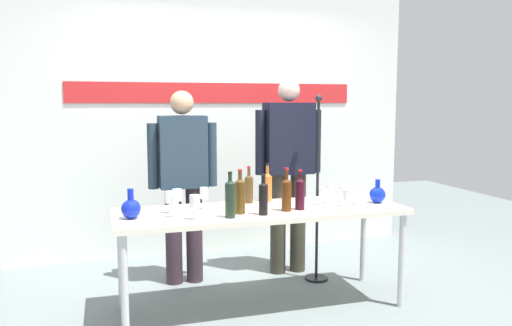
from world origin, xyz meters
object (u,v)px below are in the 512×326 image
at_px(presenter_right, 288,163).
at_px(wine_glass_right_4, 344,191).
at_px(presenter_left, 183,176).
at_px(wine_bottle_0, 240,195).
at_px(wine_glass_right_2, 347,195).
at_px(microphone_stand, 317,218).
at_px(wine_glass_left_4, 204,194).
at_px(wine_bottle_1, 249,188).
at_px(wine_glass_left_1, 174,203).
at_px(wine_glass_left_2, 169,198).
at_px(wine_bottle_2, 230,197).
at_px(wine_bottle_4, 286,193).
at_px(wine_glass_left_0, 177,195).
at_px(display_table, 262,217).
at_px(wine_bottle_3, 267,186).
at_px(wine_glass_right_3, 343,189).
at_px(wine_glass_right_0, 323,193).
at_px(wine_bottle_6, 300,193).
at_px(wine_glass_right_1, 330,191).
at_px(decanter_blue_right, 377,194).
at_px(wine_bottle_5, 263,197).
at_px(wine_glass_right_5, 357,190).
at_px(wine_glass_left_3, 195,202).
at_px(decanter_blue_left, 131,208).

distance_m(presenter_right, wine_glass_right_4, 0.82).
xyz_separation_m(presenter_left, wine_bottle_0, (0.28, -0.82, -0.03)).
relative_size(wine_glass_right_2, microphone_stand, 0.10).
bearing_deg(wine_glass_left_4, presenter_left, 95.97).
relative_size(wine_bottle_1, wine_glass_left_1, 2.13).
bearing_deg(wine_bottle_0, wine_glass_left_2, 162.41).
xyz_separation_m(wine_bottle_2, wine_bottle_4, (0.44, 0.09, -0.01)).
bearing_deg(wine_glass_left_1, wine_glass_left_4, 39.53).
height_order(presenter_left, wine_bottle_4, presenter_left).
relative_size(wine_glass_left_0, wine_glass_right_4, 0.94).
height_order(wine_glass_left_1, microphone_stand, microphone_stand).
relative_size(display_table, wine_bottle_3, 7.05).
height_order(presenter_left, wine_glass_right_3, presenter_left).
bearing_deg(display_table, wine_glass_right_2, -21.67).
relative_size(wine_glass_left_2, wine_glass_right_0, 1.18).
bearing_deg(wine_bottle_6, wine_glass_left_1, 178.90).
xyz_separation_m(wine_glass_left_4, wine_glass_right_2, (0.99, -0.34, -0.00)).
height_order(wine_bottle_4, wine_bottle_6, wine_bottle_4).
bearing_deg(presenter_left, wine_glass_left_4, -84.03).
distance_m(wine_bottle_2, wine_glass_right_3, 1.03).
bearing_deg(wine_glass_right_1, wine_glass_right_4, -64.61).
xyz_separation_m(wine_bottle_6, wine_glass_left_4, (-0.67, 0.22, -0.01)).
relative_size(decanter_blue_right, wine_bottle_1, 0.64).
xyz_separation_m(wine_bottle_2, wine_bottle_6, (0.55, 0.11, -0.02)).
relative_size(wine_bottle_0, wine_glass_left_1, 2.33).
bearing_deg(wine_bottle_6, decanter_blue_right, 4.93).
relative_size(wine_bottle_5, wine_glass_left_1, 2.11).
height_order(wine_bottle_0, wine_glass_left_1, wine_bottle_0).
height_order(presenter_right, wine_glass_right_5, presenter_right).
bearing_deg(wine_glass_right_1, wine_glass_left_0, 172.85).
bearing_deg(wine_glass_right_4, display_table, 172.79).
relative_size(presenter_left, wine_glass_right_2, 10.69).
height_order(wine_glass_right_3, wine_glass_right_4, wine_glass_right_4).
distance_m(wine_glass_right_1, wine_glass_right_4, 0.14).
bearing_deg(wine_bottle_2, wine_glass_left_2, 146.33).
xyz_separation_m(wine_bottle_0, wine_bottle_1, (0.17, 0.35, -0.02)).
bearing_deg(wine_bottle_2, presenter_left, 101.01).
xyz_separation_m(wine_bottle_1, wine_glass_right_1, (0.60, -0.20, -0.03)).
height_order(wine_bottle_5, wine_glass_right_4, wine_bottle_5).
distance_m(wine_glass_left_0, wine_glass_right_1, 1.18).
height_order(wine_bottle_6, wine_glass_right_2, wine_bottle_6).
distance_m(decanter_blue_right, wine_glass_right_0, 0.45).
distance_m(wine_glass_right_2, wine_glass_right_5, 0.27).
distance_m(wine_glass_left_3, microphone_stand, 1.38).
bearing_deg(wine_bottle_3, wine_glass_left_4, -164.41).
distance_m(wine_bottle_6, wine_glass_right_5, 0.51).
xyz_separation_m(wine_bottle_4, wine_bottle_5, (-0.20, -0.08, -0.00)).
distance_m(display_table, microphone_stand, 0.79).
bearing_deg(wine_glass_right_3, decanter_blue_left, -176.13).
height_order(wine_glass_right_0, wine_glass_right_5, wine_glass_right_5).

